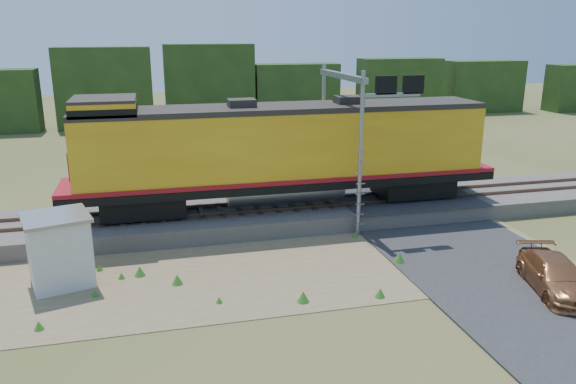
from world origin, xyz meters
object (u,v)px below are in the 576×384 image
object	(u,v)px
locomotive	(280,150)
shed	(59,250)
car	(556,276)
signal_gantry	(353,109)

from	to	relation	value
locomotive	shed	xyz separation A→B (m)	(-9.57, -5.00, -2.26)
shed	car	size ratio (longest dim) A/B	0.66
locomotive	signal_gantry	bearing A→B (deg)	-11.12
locomotive	signal_gantry	size ratio (longest dim) A/B	2.78
shed	signal_gantry	size ratio (longest dim) A/B	0.37
signal_gantry	car	world-z (taller)	signal_gantry
locomotive	signal_gantry	world-z (taller)	signal_gantry
locomotive	car	size ratio (longest dim) A/B	4.92
locomotive	shed	distance (m)	11.03
shed	signal_gantry	bearing A→B (deg)	2.64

